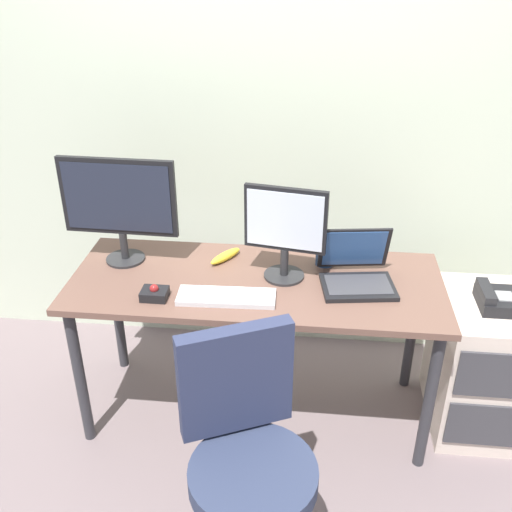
% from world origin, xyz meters
% --- Properties ---
extents(ground_plane, '(8.00, 8.00, 0.00)m').
position_xyz_m(ground_plane, '(0.00, 0.00, 0.00)').
color(ground_plane, slate).
extents(back_wall, '(6.00, 0.10, 2.80)m').
position_xyz_m(back_wall, '(0.00, 0.68, 1.40)').
color(back_wall, beige).
rests_on(back_wall, ground).
extents(desk, '(1.65, 0.66, 0.76)m').
position_xyz_m(desk, '(0.00, 0.00, 0.67)').
color(desk, brown).
rests_on(desk, ground).
extents(file_cabinet, '(0.42, 0.53, 0.67)m').
position_xyz_m(file_cabinet, '(1.06, 0.05, 0.33)').
color(file_cabinet, beige).
rests_on(file_cabinet, ground).
extents(desk_phone, '(0.17, 0.20, 0.09)m').
position_xyz_m(desk_phone, '(1.05, 0.03, 0.70)').
color(desk_phone, black).
rests_on(desk_phone, file_cabinet).
extents(office_chair, '(0.54, 0.55, 0.97)m').
position_xyz_m(office_chair, '(0.05, -0.79, 0.45)').
color(office_chair, black).
rests_on(office_chair, ground).
extents(monitor_main, '(0.53, 0.18, 0.50)m').
position_xyz_m(monitor_main, '(-0.63, 0.12, 1.05)').
color(monitor_main, '#262628').
rests_on(monitor_main, desk).
extents(monitor_side, '(0.36, 0.18, 0.43)m').
position_xyz_m(monitor_side, '(0.12, 0.04, 1.00)').
color(monitor_side, '#262628').
rests_on(monitor_side, desk).
extents(keyboard, '(0.41, 0.15, 0.03)m').
position_xyz_m(keyboard, '(-0.11, -0.17, 0.77)').
color(keyboard, silver).
rests_on(keyboard, desk).
extents(laptop, '(0.35, 0.33, 0.23)m').
position_xyz_m(laptop, '(0.44, 0.02, 0.81)').
color(laptop, black).
rests_on(laptop, desk).
extents(trackball_mouse, '(0.11, 0.09, 0.07)m').
position_xyz_m(trackball_mouse, '(-0.41, -0.19, 0.78)').
color(trackball_mouse, black).
rests_on(trackball_mouse, desk).
extents(coffee_mug, '(0.09, 0.08, 0.10)m').
position_xyz_m(coffee_mug, '(0.30, 0.18, 0.81)').
color(coffee_mug, '#2F4F87').
rests_on(coffee_mug, desk).
extents(banana, '(0.14, 0.18, 0.04)m').
position_xyz_m(banana, '(-0.16, 0.17, 0.78)').
color(banana, yellow).
rests_on(banana, desk).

